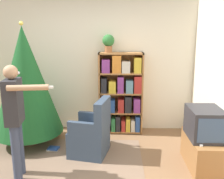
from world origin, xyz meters
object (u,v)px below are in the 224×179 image
(bookshelf, at_px, (121,94))
(armchair, at_px, (91,135))
(christmas_tree, at_px, (26,81))
(potted_plant, at_px, (108,42))
(television, at_px, (205,123))
(standing_person, at_px, (15,114))

(bookshelf, distance_m, armchair, 1.14)
(christmas_tree, relative_size, potted_plant, 6.36)
(bookshelf, height_order, television, bookshelf)
(potted_plant, bearing_deg, television, -42.29)
(bookshelf, relative_size, potted_plant, 4.72)
(bookshelf, bearing_deg, television, -47.49)
(bookshelf, height_order, armchair, bookshelf)
(television, height_order, armchair, armchair)
(christmas_tree, height_order, standing_person, christmas_tree)
(standing_person, distance_m, potted_plant, 2.15)
(television, relative_size, christmas_tree, 0.27)
(armchair, relative_size, potted_plant, 2.80)
(bookshelf, height_order, standing_person, bookshelf)
(television, xyz_separation_m, christmas_tree, (-2.78, 0.72, 0.45))
(potted_plant, bearing_deg, standing_person, -124.70)
(bookshelf, relative_size, television, 2.72)
(television, height_order, christmas_tree, christmas_tree)
(bookshelf, bearing_deg, armchair, -116.86)
(christmas_tree, relative_size, armchair, 2.28)
(television, bearing_deg, bookshelf, 132.51)
(television, bearing_deg, armchair, 168.47)
(potted_plant, bearing_deg, christmas_tree, -157.38)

